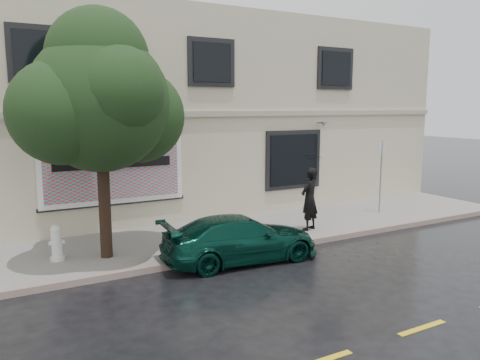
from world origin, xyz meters
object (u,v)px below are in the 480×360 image
pedestrian (309,199)px  car (240,238)px  street_tree (100,103)px  fire_hydrant (57,243)px

pedestrian → car: bearing=-2.0°
pedestrian → street_tree: 6.60m
pedestrian → fire_hydrant: bearing=-28.2°
pedestrian → fire_hydrant: pedestrian is taller
car → street_tree: 4.70m
pedestrian → street_tree: size_ratio=0.35×
car → street_tree: bearing=67.5°
car → fire_hydrant: (-4.07, 1.80, 0.00)m
pedestrian → fire_hydrant: size_ratio=2.14×
car → fire_hydrant: size_ratio=4.48×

